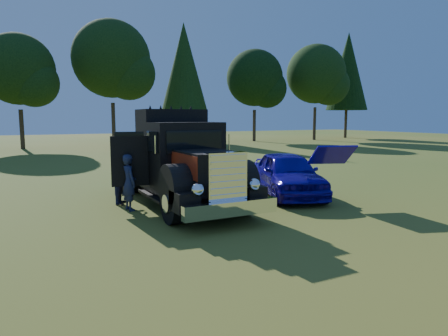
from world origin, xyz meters
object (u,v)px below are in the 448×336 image
diamond_t_truck (181,165)px  spectator_far (123,179)px  spectator_near (129,182)px  hotrod_coupe (287,174)px

diamond_t_truck → spectator_far: 1.95m
diamond_t_truck → spectator_near: (-1.65, -0.02, -0.44)m
hotrod_coupe → spectator_far: bearing=166.3°
spectator_near → hotrod_coupe: bearing=-101.9°
hotrod_coupe → spectator_far: (-5.45, 1.32, 0.01)m
spectator_near → spectator_far: 1.04m
spectator_far → diamond_t_truck: bearing=-97.4°
diamond_t_truck → spectator_near: 1.71m
spectator_far → hotrod_coupe: bearing=-78.4°
spectator_near → spectator_far: spectator_near is taller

